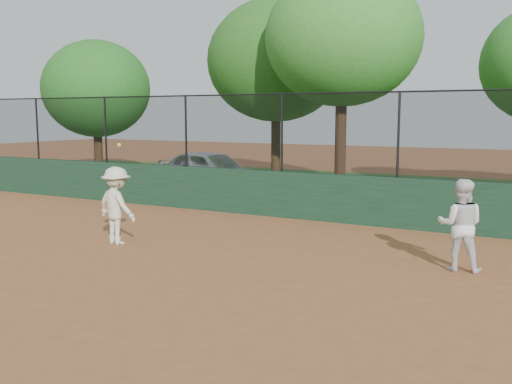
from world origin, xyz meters
The scene contains 10 objects.
ground centered at (0.00, 0.00, 0.00)m, with size 80.00×80.00×0.00m, color #955630.
back_wall centered at (0.00, 6.00, 0.60)m, with size 26.00×0.20×1.20m, color #1B3C26.
grass_strip centered at (0.00, 12.00, 0.00)m, with size 36.00×12.00×0.01m, color #244A17.
parked_car centered at (-4.78, 9.21, 0.73)m, with size 1.73×4.29×1.46m, color silver.
player_second centered at (4.43, 2.84, 0.79)m, with size 0.77×0.60×1.58m, color white.
player_main centered at (-2.14, 1.60, 0.80)m, with size 1.13×0.79×2.11m.
fence_assembly centered at (-0.03, 6.00, 2.24)m, with size 26.00×0.06×2.00m.
tree_0 centered at (-11.07, 10.41, 3.69)m, with size 4.55×4.14×5.66m.
tree_1 centered at (-3.81, 12.30, 4.67)m, with size 5.31×4.83×6.97m.
tree_2 centered at (-0.49, 10.33, 5.06)m, with size 5.02×4.56×7.24m.
Camera 1 is at (5.90, -7.23, 2.66)m, focal length 40.00 mm.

